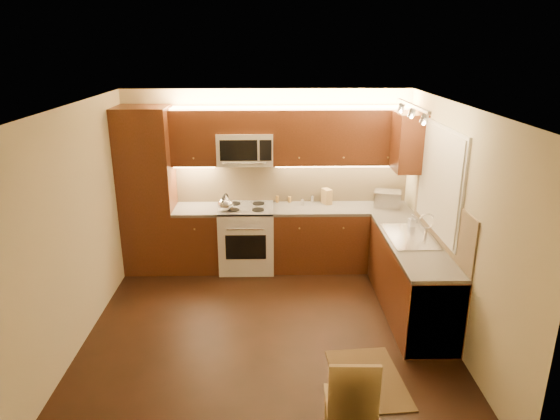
{
  "coord_description": "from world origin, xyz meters",
  "views": [
    {
      "loc": [
        0.04,
        -4.93,
        3.09
      ],
      "look_at": [
        0.15,
        0.55,
        1.25
      ],
      "focal_mm": 32.01,
      "sensor_mm": 36.0,
      "label": 1
    }
  ],
  "objects_px": {
    "toaster_oven": "(387,199)",
    "dining_chair": "(350,399)",
    "kettle": "(225,202)",
    "knife_block": "(327,196)",
    "sink": "(411,231)",
    "microwave": "(245,148)",
    "stove": "(247,238)",
    "soap_bottle": "(412,221)"
  },
  "relations": [
    {
      "from": "toaster_oven",
      "to": "dining_chair",
      "type": "height_order",
      "value": "toaster_oven"
    },
    {
      "from": "kettle",
      "to": "knife_block",
      "type": "xyz_separation_m",
      "value": [
        1.41,
        0.35,
        -0.03
      ]
    },
    {
      "from": "sink",
      "to": "knife_block",
      "type": "xyz_separation_m",
      "value": [
        -0.86,
        1.31,
        0.03
      ]
    },
    {
      "from": "kettle",
      "to": "microwave",
      "type": "bearing_deg",
      "value": 70.55
    },
    {
      "from": "stove",
      "to": "dining_chair",
      "type": "relative_size",
      "value": 1.06
    },
    {
      "from": "sink",
      "to": "soap_bottle",
      "type": "height_order",
      "value": "soap_bottle"
    },
    {
      "from": "toaster_oven",
      "to": "soap_bottle",
      "type": "xyz_separation_m",
      "value": [
        0.11,
        -0.85,
        -0.03
      ]
    },
    {
      "from": "knife_block",
      "to": "toaster_oven",
      "type": "bearing_deg",
      "value": -32.51
    },
    {
      "from": "sink",
      "to": "soap_bottle",
      "type": "relative_size",
      "value": 5.1
    },
    {
      "from": "microwave",
      "to": "soap_bottle",
      "type": "xyz_separation_m",
      "value": [
        2.1,
        -0.93,
        -0.74
      ]
    },
    {
      "from": "knife_block",
      "to": "dining_chair",
      "type": "height_order",
      "value": "knife_block"
    },
    {
      "from": "kettle",
      "to": "knife_block",
      "type": "height_order",
      "value": "kettle"
    },
    {
      "from": "stove",
      "to": "kettle",
      "type": "xyz_separation_m",
      "value": [
        -0.27,
        -0.16,
        0.58
      ]
    },
    {
      "from": "stove",
      "to": "knife_block",
      "type": "relative_size",
      "value": 4.23
    },
    {
      "from": "kettle",
      "to": "soap_bottle",
      "type": "bearing_deg",
      "value": 8.18
    },
    {
      "from": "kettle",
      "to": "soap_bottle",
      "type": "distance_m",
      "value": 2.46
    },
    {
      "from": "microwave",
      "to": "toaster_oven",
      "type": "relative_size",
      "value": 2.07
    },
    {
      "from": "microwave",
      "to": "kettle",
      "type": "bearing_deg",
      "value": -132.77
    },
    {
      "from": "stove",
      "to": "sink",
      "type": "xyz_separation_m",
      "value": [
        2.0,
        -1.12,
        0.52
      ]
    },
    {
      "from": "toaster_oven",
      "to": "soap_bottle",
      "type": "relative_size",
      "value": 2.17
    },
    {
      "from": "toaster_oven",
      "to": "stove",
      "type": "bearing_deg",
      "value": -164.06
    },
    {
      "from": "microwave",
      "to": "kettle",
      "type": "height_order",
      "value": "microwave"
    },
    {
      "from": "microwave",
      "to": "kettle",
      "type": "distance_m",
      "value": 0.79
    },
    {
      "from": "soap_bottle",
      "to": "dining_chair",
      "type": "height_order",
      "value": "soap_bottle"
    },
    {
      "from": "sink",
      "to": "toaster_oven",
      "type": "relative_size",
      "value": 2.35
    },
    {
      "from": "toaster_oven",
      "to": "sink",
      "type": "bearing_deg",
      "value": -74.9
    },
    {
      "from": "microwave",
      "to": "toaster_oven",
      "type": "xyz_separation_m",
      "value": [
        1.99,
        -0.08,
        -0.71
      ]
    },
    {
      "from": "dining_chair",
      "to": "stove",
      "type": "bearing_deg",
      "value": 107.55
    },
    {
      "from": "stove",
      "to": "dining_chair",
      "type": "height_order",
      "value": "stove"
    },
    {
      "from": "sink",
      "to": "dining_chair",
      "type": "relative_size",
      "value": 0.99
    },
    {
      "from": "toaster_oven",
      "to": "knife_block",
      "type": "relative_size",
      "value": 1.69
    },
    {
      "from": "microwave",
      "to": "soap_bottle",
      "type": "bearing_deg",
      "value": -23.96
    },
    {
      "from": "stove",
      "to": "microwave",
      "type": "distance_m",
      "value": 1.27
    },
    {
      "from": "stove",
      "to": "toaster_oven",
      "type": "xyz_separation_m",
      "value": [
        1.99,
        0.05,
        0.55
      ]
    },
    {
      "from": "knife_block",
      "to": "dining_chair",
      "type": "xyz_separation_m",
      "value": [
        -0.19,
        -3.56,
        -0.57
      ]
    },
    {
      "from": "stove",
      "to": "sink",
      "type": "height_order",
      "value": "sink"
    },
    {
      "from": "soap_bottle",
      "to": "kettle",
      "type": "bearing_deg",
      "value": 155.66
    },
    {
      "from": "sink",
      "to": "toaster_oven",
      "type": "xyz_separation_m",
      "value": [
        -0.01,
        1.18,
        0.03
      ]
    },
    {
      "from": "stove",
      "to": "sink",
      "type": "relative_size",
      "value": 1.07
    },
    {
      "from": "soap_bottle",
      "to": "toaster_oven",
      "type": "bearing_deg",
      "value": 88.49
    },
    {
      "from": "sink",
      "to": "kettle",
      "type": "relative_size",
      "value": 3.5
    },
    {
      "from": "knife_block",
      "to": "stove",
      "type": "bearing_deg",
      "value": 165.94
    }
  ]
}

